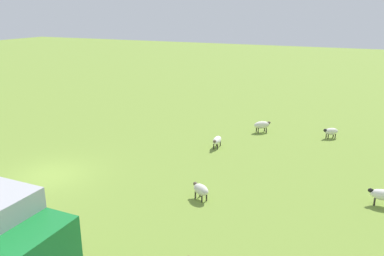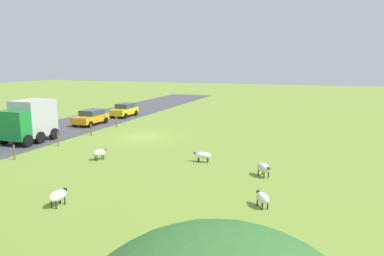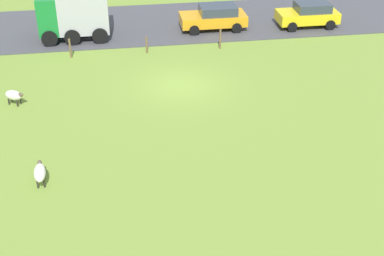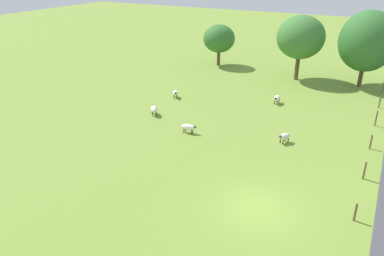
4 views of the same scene
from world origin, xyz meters
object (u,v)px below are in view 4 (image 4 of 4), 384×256
Objects in this scene: sheep_2 at (175,93)px; sheep_4 at (285,137)px; tree_1 at (219,39)px; sheep_1 at (277,98)px; tree_3 at (367,41)px; sheep_3 at (188,127)px; tree_0 at (301,37)px; sheep_0 at (154,109)px.

sheep_4 reaches higher than sheep_2.
tree_1 reaches higher than sheep_4.
tree_3 reaches higher than sheep_1.
sheep_3 is 0.16× the size of tree_3.
tree_0 is at bearing 78.37° from sheep_3.
sheep_0 is 0.97× the size of sheep_3.
sheep_0 is 0.16× the size of tree_3.
tree_3 is (14.99, 12.15, 4.15)m from sheep_2.
sheep_0 is 0.25× the size of tree_1.
tree_0 reaches higher than sheep_3.
sheep_4 is at bearing -100.97° from tree_3.
sheep_3 is at bearing -101.63° from tree_0.
sheep_0 reaches higher than sheep_4.
sheep_2 is 0.15× the size of tree_0.
sheep_1 reaches higher than sheep_4.
sheep_4 is at bearing -52.95° from tree_1.
tree_0 is (8.60, 11.45, 4.09)m from sheep_2.
sheep_2 is 0.83× the size of sheep_3.
tree_1 is (-10.02, 1.43, -1.29)m from tree_0.
sheep_4 reaches higher than sheep_3.
sheep_2 is (-0.64, 4.60, -0.07)m from sheep_0.
sheep_3 is at bearing -165.23° from sheep_4.
sheep_2 is at bearing -161.42° from sheep_1.
tree_3 reaches higher than sheep_0.
sheep_2 is at bearing 158.77° from sheep_4.
tree_3 reaches higher than sheep_3.
sheep_4 is (6.82, 1.80, 0.01)m from sheep_3.
tree_0 is at bearing 53.11° from sheep_2.
tree_1 is (-6.35, 19.25, 2.79)m from sheep_3.
sheep_2 is at bearing -140.98° from tree_3.
sheep_0 is 4.64m from sheep_3.
sheep_3 is at bearing -118.53° from tree_3.
sheep_3 is at bearing -52.25° from sheep_2.
sheep_3 is at bearing -71.74° from tree_1.
sheep_2 is (-8.96, -3.01, -0.04)m from sheep_1.
sheep_2 is 1.00× the size of sheep_4.
sheep_0 is 17.82m from tree_1.
sheep_4 is at bearing 0.17° from sheep_0.
tree_1 is 16.49m from tree_3.
sheep_2 is 0.14× the size of tree_3.
sheep_3 is 0.18× the size of tree_0.
sheep_0 reaches higher than sheep_3.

